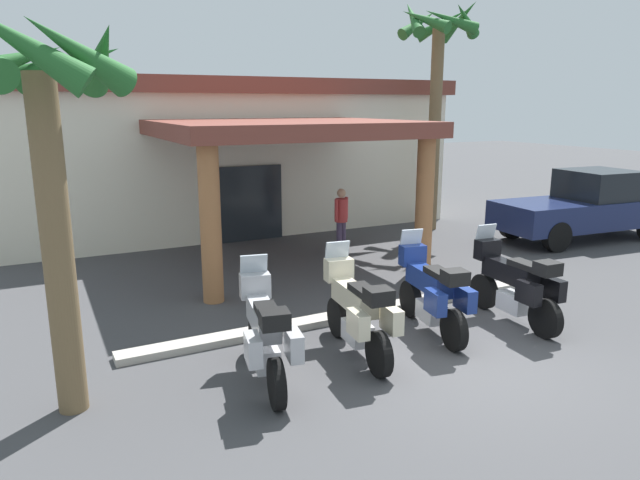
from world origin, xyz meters
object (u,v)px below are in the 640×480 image
object	(u,v)px
motorcycle_cream	(358,312)
pickup_truck_navy	(586,207)
motorcycle_blue	(432,293)
motorcycle_black	(515,284)
palm_tree_near_portico	(437,61)
motel_building	(217,151)
palm_tree_roadside	(41,118)
motorcycle_silver	(265,334)
pedestrian	(341,216)

from	to	relation	value
motorcycle_cream	pickup_truck_navy	distance (m)	10.49
motorcycle_blue	motorcycle_black	xyz separation A→B (m)	(1.57, -0.30, 0.00)
motorcycle_blue	palm_tree_near_portico	distance (m)	9.50
motorcycle_cream	motorcycle_black	bearing A→B (deg)	-84.18
motel_building	palm_tree_roadside	distance (m)	12.18
motorcycle_silver	palm_tree_roadside	size ratio (longest dim) A/B	0.45
motorcycle_cream	pedestrian	world-z (taller)	pedestrian
motorcycle_black	palm_tree_roadside	size ratio (longest dim) A/B	0.45
motorcycle_cream	palm_tree_near_portico	distance (m)	10.58
pickup_truck_navy	motel_building	bearing A→B (deg)	144.02
motorcycle_cream	pickup_truck_navy	xyz separation A→B (m)	(9.79, 3.76, 0.24)
palm_tree_near_portico	palm_tree_roadside	distance (m)	12.76
motel_building	palm_tree_roadside	world-z (taller)	palm_tree_roadside
motel_building	palm_tree_near_portico	size ratio (longest dim) A/B	2.06
motorcycle_silver	pickup_truck_navy	size ratio (longest dim) A/B	0.41
motel_building	palm_tree_near_portico	distance (m)	7.32
motel_building	motorcycle_blue	xyz separation A→B (m)	(0.14, -10.88, -1.58)
motorcycle_blue	palm_tree_roadside	distance (m)	6.31
motorcycle_cream	motorcycle_blue	distance (m)	1.58
motel_building	motorcycle_black	bearing A→B (deg)	-80.26
pickup_truck_navy	palm_tree_roadside	world-z (taller)	palm_tree_roadside
motorcycle_silver	motorcycle_blue	world-z (taller)	same
motorcycle_silver	palm_tree_near_portico	size ratio (longest dim) A/B	0.32
motorcycle_blue	pickup_truck_navy	xyz separation A→B (m)	(8.22, 3.55, 0.24)
motorcycle_silver	pickup_truck_navy	xyz separation A→B (m)	(11.36, 3.92, 0.24)
motorcycle_silver	palm_tree_near_portico	world-z (taller)	palm_tree_near_portico
motel_building	pedestrian	world-z (taller)	motel_building
motorcycle_blue	pickup_truck_navy	size ratio (longest dim) A/B	0.41
motorcycle_black	palm_tree_near_portico	size ratio (longest dim) A/B	0.33
motorcycle_silver	palm_tree_roadside	distance (m)	3.83
motorcycle_cream	motorcycle_black	size ratio (longest dim) A/B	1.00
motel_building	palm_tree_near_portico	xyz separation A→B (m)	(5.36, -4.19, 2.69)
motorcycle_blue	pedestrian	size ratio (longest dim) A/B	1.31
pickup_truck_navy	palm_tree_roadside	bearing A→B (deg)	-160.60
motorcycle_black	pickup_truck_navy	world-z (taller)	pickup_truck_navy
pedestrian	pickup_truck_navy	world-z (taller)	pickup_truck_navy
motorcycle_silver	palm_tree_near_portico	bearing A→B (deg)	-37.82
motel_building	motorcycle_cream	distance (m)	11.29
motorcycle_blue	palm_tree_near_portico	bearing A→B (deg)	-27.32
motorcycle_cream	motel_building	bearing A→B (deg)	0.14
palm_tree_near_portico	palm_tree_roadside	xyz separation A→B (m)	(-10.82, -6.63, -1.37)
motorcycle_blue	pickup_truck_navy	bearing A→B (deg)	-55.96
palm_tree_near_portico	palm_tree_roadside	bearing A→B (deg)	-148.53
motorcycle_cream	motorcycle_black	distance (m)	3.14
motorcycle_blue	motorcycle_cream	bearing A→B (deg)	108.27
palm_tree_roadside	motorcycle_silver	bearing A→B (deg)	-9.97
motorcycle_black	palm_tree_near_portico	world-z (taller)	palm_tree_near_portico
pedestrian	pickup_truck_navy	xyz separation A→B (m)	(6.94, -1.77, -0.03)
motel_building	palm_tree_roadside	bearing A→B (deg)	-115.74
motel_building	pedestrian	bearing A→B (deg)	-74.56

